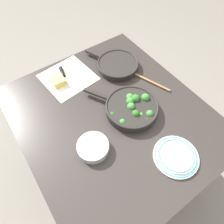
{
  "coord_description": "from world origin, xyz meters",
  "views": [
    {
      "loc": [
        -0.5,
        0.35,
        1.68
      ],
      "look_at": [
        0.0,
        0.0,
        0.78
      ],
      "focal_mm": 32.0,
      "sensor_mm": 36.0,
      "label": 1
    }
  ],
  "objects_px": {
    "prep_bowl_steel": "(93,147)",
    "cheese_block": "(58,81)",
    "skillet_eggs": "(117,65)",
    "skillet_broccoli": "(132,108)",
    "dinner_plate_stack": "(176,156)",
    "wooden_spoon": "(137,75)",
    "grater_knife": "(64,77)"
  },
  "relations": [
    {
      "from": "wooden_spoon",
      "to": "prep_bowl_steel",
      "type": "height_order",
      "value": "prep_bowl_steel"
    },
    {
      "from": "grater_knife",
      "to": "cheese_block",
      "type": "xyz_separation_m",
      "value": [
        -0.02,
        0.05,
        0.01
      ]
    },
    {
      "from": "wooden_spoon",
      "to": "grater_knife",
      "type": "xyz_separation_m",
      "value": [
        0.25,
        0.39,
        0.0
      ]
    },
    {
      "from": "grater_knife",
      "to": "cheese_block",
      "type": "distance_m",
      "value": 0.05
    },
    {
      "from": "grater_knife",
      "to": "prep_bowl_steel",
      "type": "xyz_separation_m",
      "value": [
        -0.52,
        0.11,
        0.01
      ]
    },
    {
      "from": "grater_knife",
      "to": "cheese_block",
      "type": "height_order",
      "value": "cheese_block"
    },
    {
      "from": "skillet_broccoli",
      "to": "grater_knife",
      "type": "distance_m",
      "value": 0.49
    },
    {
      "from": "skillet_broccoli",
      "to": "grater_knife",
      "type": "bearing_deg",
      "value": -6.67
    },
    {
      "from": "wooden_spoon",
      "to": "dinner_plate_stack",
      "type": "height_order",
      "value": "dinner_plate_stack"
    },
    {
      "from": "wooden_spoon",
      "to": "grater_knife",
      "type": "bearing_deg",
      "value": 36.96
    },
    {
      "from": "skillet_broccoli",
      "to": "cheese_block",
      "type": "height_order",
      "value": "skillet_broccoli"
    },
    {
      "from": "dinner_plate_stack",
      "to": "prep_bowl_steel",
      "type": "bearing_deg",
      "value": 49.13
    },
    {
      "from": "cheese_block",
      "to": "dinner_plate_stack",
      "type": "height_order",
      "value": "cheese_block"
    },
    {
      "from": "wooden_spoon",
      "to": "dinner_plate_stack",
      "type": "relative_size",
      "value": 1.64
    },
    {
      "from": "skillet_broccoli",
      "to": "skillet_eggs",
      "type": "relative_size",
      "value": 1.09
    },
    {
      "from": "dinner_plate_stack",
      "to": "prep_bowl_steel",
      "type": "height_order",
      "value": "prep_bowl_steel"
    },
    {
      "from": "dinner_plate_stack",
      "to": "grater_knife",
      "type": "bearing_deg",
      "value": 14.21
    },
    {
      "from": "dinner_plate_stack",
      "to": "skillet_eggs",
      "type": "bearing_deg",
      "value": -11.28
    },
    {
      "from": "skillet_eggs",
      "to": "cheese_block",
      "type": "distance_m",
      "value": 0.39
    },
    {
      "from": "skillet_broccoli",
      "to": "dinner_plate_stack",
      "type": "relative_size",
      "value": 1.87
    },
    {
      "from": "grater_knife",
      "to": "skillet_broccoli",
      "type": "bearing_deg",
      "value": 36.33
    },
    {
      "from": "skillet_eggs",
      "to": "wooden_spoon",
      "type": "relative_size",
      "value": 1.04
    },
    {
      "from": "skillet_eggs",
      "to": "prep_bowl_steel",
      "type": "relative_size",
      "value": 2.39
    },
    {
      "from": "dinner_plate_stack",
      "to": "prep_bowl_steel",
      "type": "distance_m",
      "value": 0.4
    },
    {
      "from": "prep_bowl_steel",
      "to": "cheese_block",
      "type": "bearing_deg",
      "value": -6.67
    },
    {
      "from": "wooden_spoon",
      "to": "prep_bowl_steel",
      "type": "bearing_deg",
      "value": 98.43
    },
    {
      "from": "dinner_plate_stack",
      "to": "skillet_broccoli",
      "type": "bearing_deg",
      "value": 1.47
    },
    {
      "from": "wooden_spoon",
      "to": "cheese_block",
      "type": "bearing_deg",
      "value": 42.03
    },
    {
      "from": "wooden_spoon",
      "to": "skillet_broccoli",
      "type": "bearing_deg",
      "value": 114.38
    },
    {
      "from": "cheese_block",
      "to": "dinner_plate_stack",
      "type": "distance_m",
      "value": 0.8
    },
    {
      "from": "skillet_broccoli",
      "to": "wooden_spoon",
      "type": "height_order",
      "value": "skillet_broccoli"
    },
    {
      "from": "skillet_eggs",
      "to": "grater_knife",
      "type": "relative_size",
      "value": 1.56
    }
  ]
}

